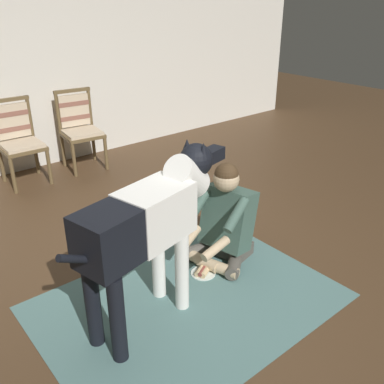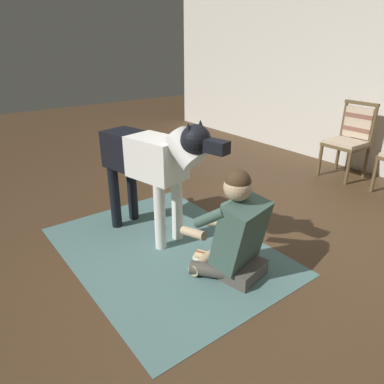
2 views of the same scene
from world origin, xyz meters
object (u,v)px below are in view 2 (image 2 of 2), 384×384
Objects in this scene: dining_chair_left_of_pair at (351,136)px; hot_dog_on_plate at (204,256)px; person_sitting_on_floor at (235,233)px; large_dog at (152,161)px.

dining_chair_left_of_pair is 4.83× the size of hot_dog_on_plate.
person_sitting_on_floor reaches higher than hot_dog_on_plate.
dining_chair_left_of_pair is at bearing 86.79° from large_dog.
person_sitting_on_floor is 0.97m from large_dog.
hot_dog_on_plate is at bearing 12.75° from large_dog.
dining_chair_left_of_pair is 2.95m from large_dog.
dining_chair_left_of_pair is 2.89m from hot_dog_on_plate.
large_dog is at bearing -167.25° from hot_dog_on_plate.
large_dog reaches higher than dining_chair_left_of_pair.
hot_dog_on_plate is (-0.29, -0.06, -0.33)m from person_sitting_on_floor.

